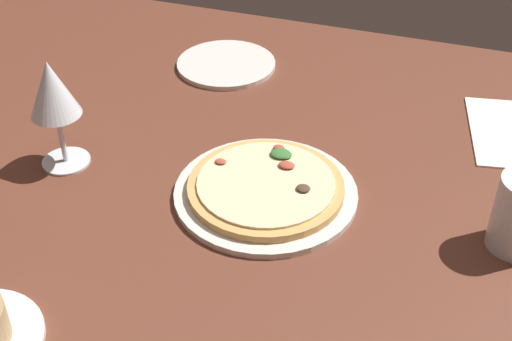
% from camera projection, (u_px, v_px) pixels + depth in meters
% --- Properties ---
extents(dining_table, '(1.50, 1.10, 0.04)m').
position_uv_depth(dining_table, '(247.00, 189.00, 1.05)').
color(dining_table, brown).
rests_on(dining_table, ground).
extents(pizza_main, '(0.26, 0.26, 0.03)m').
position_uv_depth(pizza_main, '(266.00, 189.00, 1.00)').
color(pizza_main, silver).
rests_on(pizza_main, dining_table).
extents(wine_glass_near, '(0.07, 0.07, 0.17)m').
position_uv_depth(wine_glass_near, '(52.00, 92.00, 0.99)').
color(wine_glass_near, silver).
rests_on(wine_glass_near, dining_table).
extents(side_plate, '(0.19, 0.19, 0.01)m').
position_uv_depth(side_plate, '(226.00, 64.00, 1.31)').
color(side_plate, silver).
rests_on(side_plate, dining_table).
extents(paper_menu, '(0.16, 0.22, 0.00)m').
position_uv_depth(paper_menu, '(509.00, 133.00, 1.13)').
color(paper_menu, white).
rests_on(paper_menu, dining_table).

